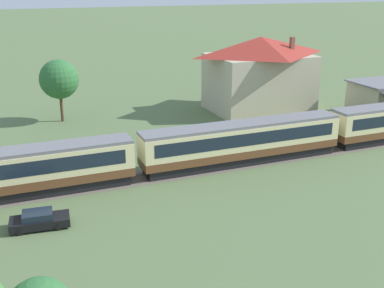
{
  "coord_description": "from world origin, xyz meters",
  "views": [
    {
      "loc": [
        -41.46,
        -38.79,
        17.77
      ],
      "look_at": [
        -24.4,
        3.21,
        2.26
      ],
      "focal_mm": 45.0,
      "sensor_mm": 36.0,
      "label": 1
    }
  ],
  "objects_px": {
    "passenger_train": "(245,140)",
    "station_house_red_roof": "(259,73)",
    "parked_car_black": "(39,220)",
    "yard_tree_0": "(59,79)"
  },
  "relations": [
    {
      "from": "parked_car_black",
      "to": "station_house_red_roof",
      "type": "bearing_deg",
      "value": 43.02
    },
    {
      "from": "passenger_train",
      "to": "station_house_red_roof",
      "type": "distance_m",
      "value": 21.84
    },
    {
      "from": "parked_car_black",
      "to": "yard_tree_0",
      "type": "height_order",
      "value": "yard_tree_0"
    },
    {
      "from": "station_house_red_roof",
      "to": "passenger_train",
      "type": "bearing_deg",
      "value": -123.13
    },
    {
      "from": "passenger_train",
      "to": "yard_tree_0",
      "type": "xyz_separation_m",
      "value": [
        -15.16,
        22.57,
        3.24
      ]
    },
    {
      "from": "passenger_train",
      "to": "yard_tree_0",
      "type": "bearing_deg",
      "value": 123.89
    },
    {
      "from": "parked_car_black",
      "to": "yard_tree_0",
      "type": "relative_size",
      "value": 0.56
    },
    {
      "from": "station_house_red_roof",
      "to": "parked_car_black",
      "type": "distance_m",
      "value": 41.08
    },
    {
      "from": "station_house_red_roof",
      "to": "parked_car_black",
      "type": "height_order",
      "value": "station_house_red_roof"
    },
    {
      "from": "yard_tree_0",
      "to": "parked_car_black",
      "type": "bearing_deg",
      "value": -101.07
    }
  ]
}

